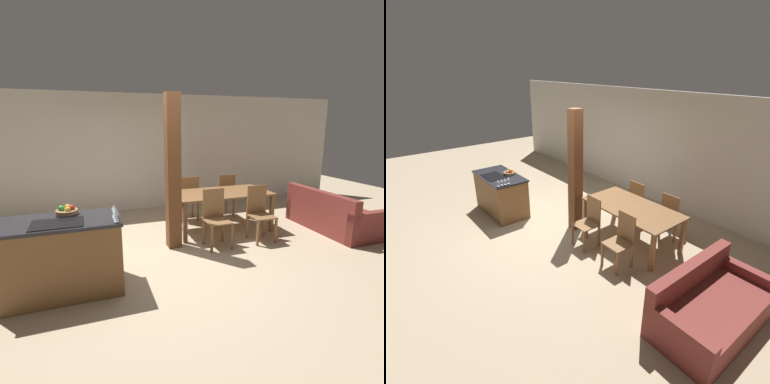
% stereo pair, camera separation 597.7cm
% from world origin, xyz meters
% --- Properties ---
extents(ground_plane, '(16.00, 16.00, 0.00)m').
position_xyz_m(ground_plane, '(0.00, 0.00, 0.00)').
color(ground_plane, tan).
extents(wall_back, '(11.20, 0.08, 2.70)m').
position_xyz_m(wall_back, '(0.00, 2.85, 1.35)').
color(wall_back, silver).
rests_on(wall_back, ground_plane).
extents(kitchen_island, '(1.41, 0.75, 0.93)m').
position_xyz_m(kitchen_island, '(-1.33, -0.56, 0.46)').
color(kitchen_island, brown).
rests_on(kitchen_island, ground_plane).
extents(fruit_bowl, '(0.26, 0.26, 0.11)m').
position_xyz_m(fruit_bowl, '(-1.24, -0.34, 0.97)').
color(fruit_bowl, '#99704C').
rests_on(fruit_bowl, kitchen_island).
extents(wine_glass_near, '(0.06, 0.06, 0.15)m').
position_xyz_m(wine_glass_near, '(-0.69, -0.86, 1.04)').
color(wine_glass_near, silver).
rests_on(wine_glass_near, kitchen_island).
extents(wine_glass_middle, '(0.06, 0.06, 0.15)m').
position_xyz_m(wine_glass_middle, '(-0.69, -0.79, 1.04)').
color(wine_glass_middle, silver).
rests_on(wine_glass_middle, kitchen_island).
extents(wine_glass_far, '(0.06, 0.06, 0.15)m').
position_xyz_m(wine_glass_far, '(-0.69, -0.71, 1.04)').
color(wine_glass_far, silver).
rests_on(wine_glass_far, kitchen_island).
extents(wine_glass_end, '(0.06, 0.06, 0.15)m').
position_xyz_m(wine_glass_end, '(-0.69, -0.64, 1.04)').
color(wine_glass_end, silver).
rests_on(wine_glass_end, kitchen_island).
extents(dining_table, '(1.87, 0.98, 0.75)m').
position_xyz_m(dining_table, '(1.42, 0.86, 0.66)').
color(dining_table, brown).
rests_on(dining_table, ground_plane).
extents(dining_chair_near_left, '(0.40, 0.40, 0.96)m').
position_xyz_m(dining_chair_near_left, '(1.00, 0.15, 0.50)').
color(dining_chair_near_left, brown).
rests_on(dining_chair_near_left, ground_plane).
extents(dining_chair_near_right, '(0.40, 0.40, 0.96)m').
position_xyz_m(dining_chair_near_right, '(1.84, 0.15, 0.50)').
color(dining_chair_near_right, brown).
rests_on(dining_chair_near_right, ground_plane).
extents(dining_chair_far_left, '(0.40, 0.40, 0.96)m').
position_xyz_m(dining_chair_far_left, '(1.00, 1.57, 0.50)').
color(dining_chair_far_left, brown).
rests_on(dining_chair_far_left, ground_plane).
extents(dining_chair_far_right, '(0.40, 0.40, 0.96)m').
position_xyz_m(dining_chair_far_right, '(1.84, 1.57, 0.50)').
color(dining_chair_far_right, brown).
rests_on(dining_chair_far_right, ground_plane).
extents(couch, '(0.93, 1.76, 0.79)m').
position_xyz_m(couch, '(3.49, 0.15, 0.27)').
color(couch, maroon).
rests_on(couch, ground_plane).
extents(timber_post, '(0.22, 0.22, 2.49)m').
position_xyz_m(timber_post, '(0.33, 0.35, 1.25)').
color(timber_post, brown).
rests_on(timber_post, ground_plane).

